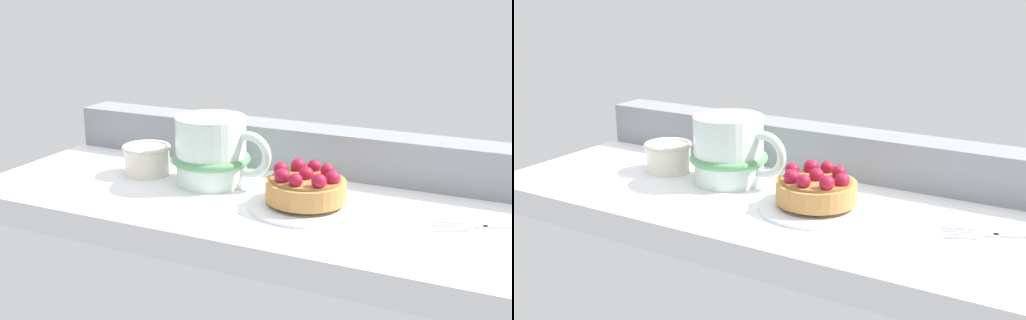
# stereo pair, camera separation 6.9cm
# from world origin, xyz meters

# --- Properties ---
(ground_plane) EXTENTS (0.79, 0.31, 0.04)m
(ground_plane) POSITION_xyz_m (0.00, 0.00, -0.02)
(ground_plane) COLOR white
(window_rail_back) EXTENTS (0.77, 0.06, 0.06)m
(window_rail_back) POSITION_xyz_m (0.00, 0.12, 0.03)
(window_rail_back) COLOR gray
(window_rail_back) RESTS_ON ground_plane
(dessert_plate) EXTENTS (0.14, 0.14, 0.01)m
(dessert_plate) POSITION_xyz_m (0.03, -0.02, 0.00)
(dessert_plate) COLOR silver
(dessert_plate) RESTS_ON ground_plane
(raspberry_tart) EXTENTS (0.09, 0.09, 0.04)m
(raspberry_tart) POSITION_xyz_m (0.03, -0.02, 0.03)
(raspberry_tart) COLOR #B77F42
(raspberry_tart) RESTS_ON dessert_plate
(coffee_mug) EXTENTS (0.14, 0.10, 0.09)m
(coffee_mug) POSITION_xyz_m (-0.11, 0.01, 0.04)
(coffee_mug) COLOR silver
(coffee_mug) RESTS_ON ground_plane
(dessert_fork) EXTENTS (0.16, 0.09, 0.01)m
(dessert_fork) POSITION_xyz_m (0.26, 0.01, 0.00)
(dessert_fork) COLOR silver
(dessert_fork) RESTS_ON ground_plane
(sugar_bowl) EXTENTS (0.07, 0.07, 0.04)m
(sugar_bowl) POSITION_xyz_m (-0.21, 0.01, 0.02)
(sugar_bowl) COLOR silver
(sugar_bowl) RESTS_ON ground_plane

